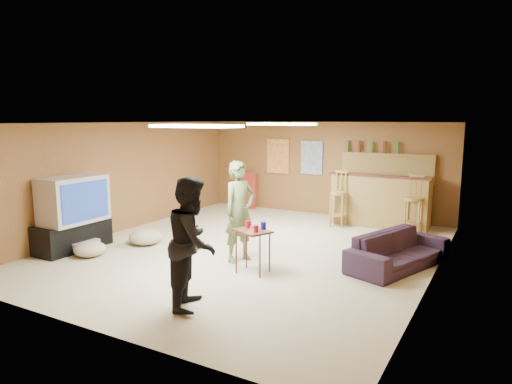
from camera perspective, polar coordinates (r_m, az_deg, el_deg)
The scene contains 32 objects.
ground at distance 8.05m, azimuth -0.70°, elevation -7.25°, with size 7.00×7.00×0.00m, color #BAB28E.
ceiling at distance 7.72m, azimuth -0.73°, elevation 8.62°, with size 6.00×7.00×0.02m, color silver.
wall_back at distance 10.96m, azimuth 8.48°, elevation 2.91°, with size 6.00×0.02×2.20m, color brown.
wall_front at distance 5.14m, azimuth -20.68°, elevation -4.62°, with size 6.00×0.02×2.20m, color brown.
wall_left at distance 9.65m, azimuth -16.34°, elevation 1.81°, with size 0.02×7.00×2.20m, color brown.
wall_right at distance 6.84m, azimuth 21.61°, elevation -1.36°, with size 0.02×7.00×2.20m, color brown.
tv_stand at distance 8.62m, azimuth -21.91°, elevation -5.09°, with size 0.55×1.30×0.50m, color black.
dvd_box at distance 8.48m, azimuth -20.93°, elevation -5.96°, with size 0.35×0.50×0.08m, color #B2B2B7.
tv_body at distance 8.44m, azimuth -21.88°, elevation -0.87°, with size 0.60×1.10×0.80m, color #B2B2B7.
tv_screen at distance 8.20m, azimuth -20.51°, elevation -1.07°, with size 0.02×0.95×0.65m, color navy.
bar_counter at distance 10.07m, azimuth 15.28°, elevation -1.02°, with size 2.00×0.60×1.10m, color olive.
bar_lip at distance 9.75m, azimuth 15.06°, elevation 1.93°, with size 2.10×0.12×0.05m, color #472016.
bar_shelf at distance 10.39m, azimuth 16.11°, elevation 4.53°, with size 2.00×0.18×0.05m, color olive.
bar_backing at distance 10.43m, azimuth 16.06°, elevation 2.90°, with size 2.00×0.14×0.60m, color olive.
poster_left at distance 11.38m, azimuth 2.77°, elevation 4.49°, with size 0.60×0.03×0.85m, color #BF3F26.
poster_right at distance 11.00m, azimuth 6.97°, elevation 4.28°, with size 0.55×0.03×0.80m, color #334C99.
folding_chair_stack at distance 11.72m, azimuth -1.12°, elevation 0.20°, with size 0.50×0.14×0.90m, color #B32B21.
ceiling_panel_front at distance 6.47m, azimuth -7.46°, elevation 8.18°, with size 1.20×0.60×0.04m, color white.
ceiling_panel_back at distance 8.78m, azimuth 3.23°, elevation 8.47°, with size 1.20×0.60×0.04m, color white.
person_olive at distance 7.27m, azimuth -2.05°, elevation -2.46°, with size 0.59×0.39×1.62m, color #5C6E3F.
person_black at distance 5.57m, azimuth -7.95°, elevation -6.25°, with size 0.78×0.61×1.60m, color black.
sofa at distance 7.39m, azimuth 17.39°, elevation -6.98°, with size 1.85×0.72×0.54m, color black.
tray_table at distance 6.81m, azimuth -0.38°, elevation -7.44°, with size 0.50×0.40×0.65m, color #472016.
cup_red_near at distance 6.84m, azimuth -1.02°, elevation -4.05°, with size 0.08×0.08×0.11m, color #B80C1D.
cup_red_far at distance 6.59m, azimuth 0.00°, elevation -4.59°, with size 0.08×0.08×0.10m, color #B80C1D.
cup_blue at distance 6.75m, azimuth 0.92°, elevation -4.22°, with size 0.08×0.08×0.11m, color navy.
bar_stool_left at distance 9.80m, azimuth 10.28°, elevation -1.01°, with size 0.36×0.36×1.13m, color olive, non-canonical shape.
bar_stool_right at distance 9.48m, azimuth 19.10°, elevation -1.64°, with size 0.37×0.37×1.16m, color olive, non-canonical shape.
cushion_near_tv at distance 8.61m, azimuth -13.63°, elevation -5.47°, with size 0.61×0.61×0.27m, color tan.
cushion_mid at distance 8.22m, azimuth -7.97°, elevation -6.25°, with size 0.45×0.45×0.20m, color tan.
cushion_far at distance 8.15m, azimuth -20.05°, elevation -6.72°, with size 0.53×0.53×0.24m, color tan.
bottle_row at distance 10.44m, azimuth 14.30°, elevation 5.48°, with size 1.20×0.08×0.26m, color #3F7233, non-canonical shape.
Camera 1 is at (3.86, -6.69, 2.27)m, focal length 32.00 mm.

